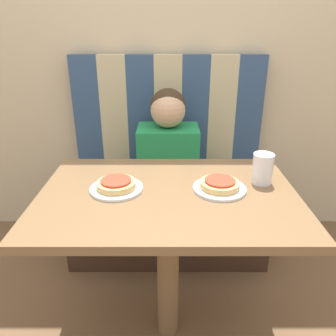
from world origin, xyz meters
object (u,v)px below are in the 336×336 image
(plate_left, at_px, (116,188))
(plate_right, at_px, (219,189))
(drinking_cup, at_px, (262,169))
(person, at_px, (168,142))
(pizza_right, at_px, (220,184))
(pizza_left, at_px, (116,184))

(plate_left, relative_size, plate_right, 1.00)
(plate_left, bearing_deg, plate_right, 0.00)
(plate_left, height_order, drinking_cup, drinking_cup)
(person, distance_m, pizza_right, 0.70)
(drinking_cup, bearing_deg, pizza_left, -173.64)
(pizza_left, relative_size, drinking_cup, 1.22)
(person, bearing_deg, plate_left, -107.84)
(plate_left, distance_m, pizza_left, 0.02)
(pizza_left, bearing_deg, plate_right, 0.00)
(plate_left, relative_size, pizza_right, 1.35)
(person, height_order, pizza_right, person)
(pizza_left, bearing_deg, person, 72.16)
(plate_right, bearing_deg, person, 107.84)
(person, height_order, plate_left, person)
(plate_right, relative_size, pizza_right, 1.35)
(person, relative_size, drinking_cup, 4.62)
(pizza_left, bearing_deg, pizza_right, 0.00)
(pizza_left, height_order, drinking_cup, drinking_cup)
(plate_left, bearing_deg, person, 72.16)
(plate_left, height_order, pizza_left, pizza_left)
(pizza_left, bearing_deg, drinking_cup, 6.36)
(person, bearing_deg, drinking_cup, -55.84)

